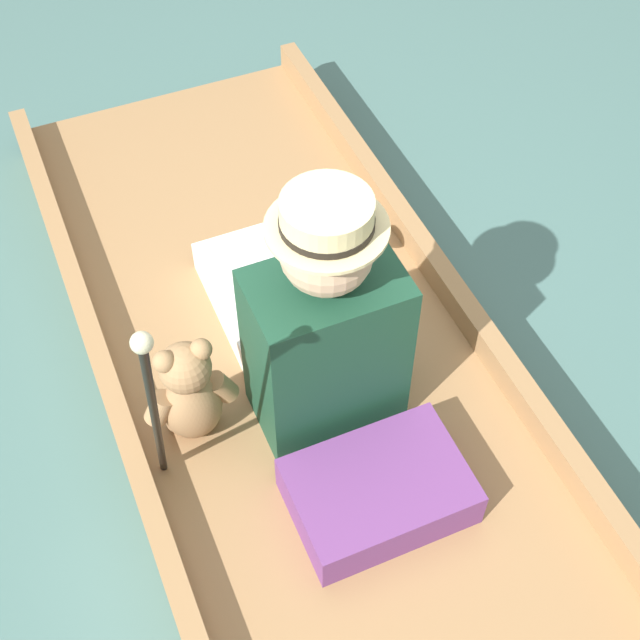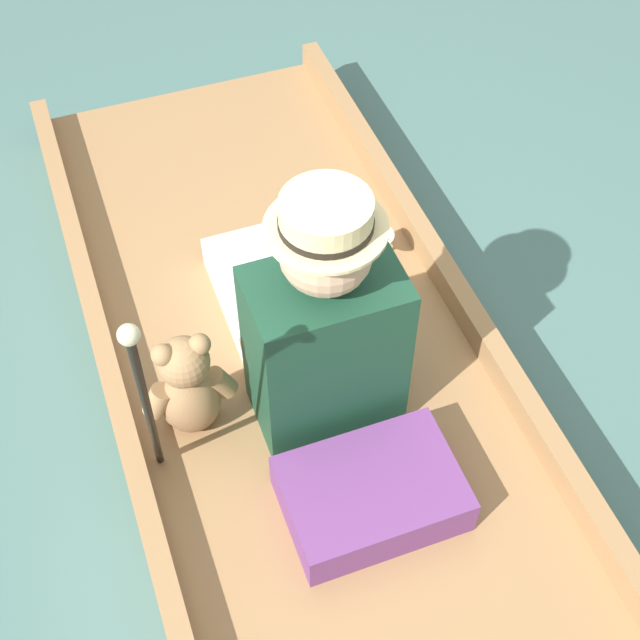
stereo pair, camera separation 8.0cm
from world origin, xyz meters
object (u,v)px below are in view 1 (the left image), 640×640
wine_glass (368,240)px  walking_cane (153,407)px  teddy_bear (190,393)px  seated_person (312,319)px

wine_glass → walking_cane: size_ratio=0.14×
walking_cane → teddy_bear: bearing=63.6°
wine_glass → teddy_bear: bearing=-150.6°
wine_glass → walking_cane: 1.16m
teddy_bear → wine_glass: bearing=29.4°
teddy_bear → wine_glass: (0.73, 0.41, -0.09)m
teddy_bear → walking_cane: bearing=-116.4°
walking_cane → wine_glass: bearing=37.7°
seated_person → wine_glass: size_ratio=6.40×
wine_glass → walking_cane: walking_cane is taller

